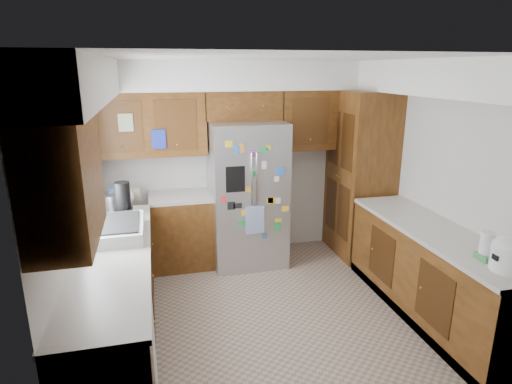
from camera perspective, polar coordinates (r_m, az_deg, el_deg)
The scene contains 11 objects.
floor at distance 4.62m, azimuth 2.26°, elevation -15.26°, with size 3.60×3.60×0.00m, color tan.
room_shell at distance 4.31m, azimuth -0.17°, elevation 8.33°, with size 3.64×3.24×2.52m.
left_counter_run at distance 4.31m, azimuth -15.86°, elevation -11.90°, with size 1.36×3.20×0.92m.
right_counter_run at distance 4.66m, azimuth 22.39°, elevation -10.42°, with size 0.63×2.25×0.92m.
pantry at distance 5.74m, azimuth 13.72°, elevation 2.25°, with size 0.60×0.90×2.15m, color #42280C.
fridge at distance 5.33m, azimuth -1.18°, elevation -0.29°, with size 0.90×0.79×1.80m.
bridge_cabinet at distance 5.35m, azimuth -1.78°, elevation 11.49°, with size 0.96×0.34×0.35m, color #42280C.
fridge_top_items at distance 5.31m, azimuth -1.72°, elevation 14.67°, with size 0.78×0.36×0.26m.
sink_assembly at distance 4.16m, azimuth -18.33°, elevation -4.72°, with size 0.52×0.70×0.37m.
left_counter_clutter at distance 4.83m, azimuth -17.46°, elevation -0.94°, with size 0.36×0.87×0.38m.
paper_towel at distance 3.93m, azimuth 28.36°, elevation -6.31°, with size 0.10×0.10×0.24m, color white.
Camera 1 is at (-1.11, -3.79, 2.41)m, focal length 30.00 mm.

